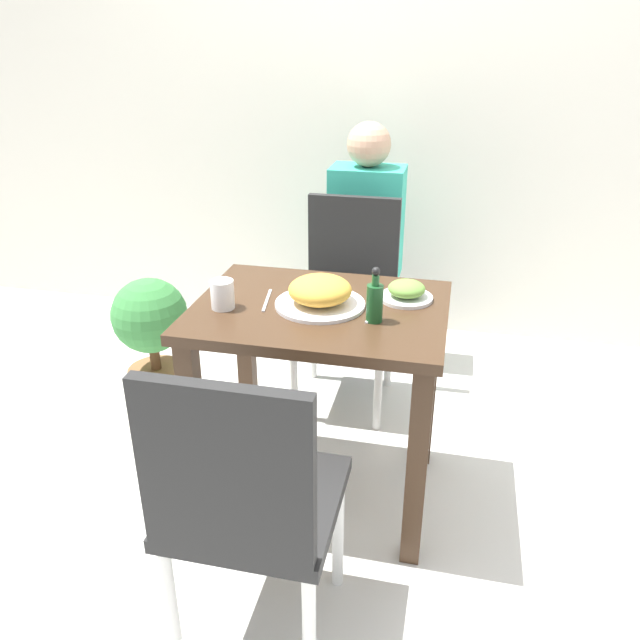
# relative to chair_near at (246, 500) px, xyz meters

# --- Properties ---
(ground_plane) EXTENTS (16.00, 16.00, 0.00)m
(ground_plane) POSITION_rel_chair_near_xyz_m (0.03, 0.67, -0.51)
(ground_plane) COLOR silver
(wall_back) EXTENTS (8.00, 0.05, 2.60)m
(wall_back) POSITION_rel_chair_near_xyz_m (0.03, 2.16, 0.79)
(wall_back) COLOR silver
(wall_back) RESTS_ON ground_plane
(dining_table) EXTENTS (0.81, 0.62, 0.74)m
(dining_table) POSITION_rel_chair_near_xyz_m (0.03, 0.67, 0.08)
(dining_table) COLOR #3D2819
(dining_table) RESTS_ON ground_plane
(chair_near) EXTENTS (0.42, 0.42, 0.90)m
(chair_near) POSITION_rel_chair_near_xyz_m (0.00, 0.00, 0.00)
(chair_near) COLOR black
(chair_near) RESTS_ON ground_plane
(chair_far) EXTENTS (0.42, 0.42, 0.90)m
(chair_far) POSITION_rel_chair_near_xyz_m (0.00, 1.36, 0.00)
(chair_far) COLOR black
(chair_far) RESTS_ON ground_plane
(food_plate) EXTENTS (0.29, 0.29, 0.10)m
(food_plate) POSITION_rel_chair_near_xyz_m (0.03, 0.67, 0.27)
(food_plate) COLOR white
(food_plate) RESTS_ON dining_table
(side_plate) EXTENTS (0.17, 0.17, 0.06)m
(side_plate) POSITION_rel_chair_near_xyz_m (0.30, 0.78, 0.26)
(side_plate) COLOR white
(side_plate) RESTS_ON dining_table
(drink_cup) EXTENTS (0.07, 0.07, 0.09)m
(drink_cup) POSITION_rel_chair_near_xyz_m (-0.26, 0.58, 0.28)
(drink_cup) COLOR white
(drink_cup) RESTS_ON dining_table
(sauce_bottle) EXTENTS (0.05, 0.05, 0.17)m
(sauce_bottle) POSITION_rel_chair_near_xyz_m (0.22, 0.59, 0.30)
(sauce_bottle) COLOR #194C23
(sauce_bottle) RESTS_ON dining_table
(fork_utensil) EXTENTS (0.04, 0.18, 0.00)m
(fork_utensil) POSITION_rel_chair_near_xyz_m (-0.14, 0.67, 0.23)
(fork_utensil) COLOR silver
(fork_utensil) RESTS_ON dining_table
(spoon_utensil) EXTENTS (0.02, 0.20, 0.00)m
(spoon_utensil) POSITION_rel_chair_near_xyz_m (0.20, 0.67, 0.23)
(spoon_utensil) COLOR silver
(spoon_utensil) RESTS_ON dining_table
(potted_plant_left) EXTENTS (0.31, 0.31, 0.64)m
(potted_plant_left) POSITION_rel_chair_near_xyz_m (-0.74, 0.97, -0.14)
(potted_plant_left) COLOR brown
(potted_plant_left) RESTS_ON ground_plane
(person_figure) EXTENTS (0.34, 0.22, 1.17)m
(person_figure) POSITION_rel_chair_near_xyz_m (0.02, 1.73, 0.07)
(person_figure) COLOR #2D3347
(person_figure) RESTS_ON ground_plane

